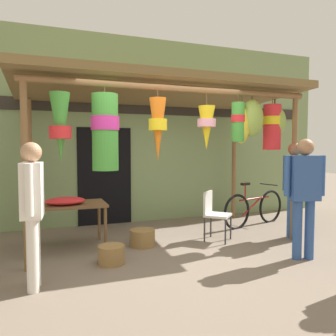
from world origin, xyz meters
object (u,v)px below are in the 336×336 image
object	(u,v)px
flower_heap_on_table	(66,201)
parked_bicycle	(254,208)
customer_foreground	(32,203)
wicker_basket_by_table	(142,238)
wicker_basket_spare	(111,255)
passerby_at_right	(294,182)
display_table	(67,209)
folding_chair	(214,211)
vendor_in_orange	(304,188)

from	to	relation	value
flower_heap_on_table	parked_bicycle	bearing A→B (deg)	5.86
customer_foreground	flower_heap_on_table	bearing A→B (deg)	72.06
wicker_basket_by_table	wicker_basket_spare	world-z (taller)	wicker_basket_by_table
customer_foreground	passerby_at_right	bearing A→B (deg)	8.88
wicker_basket_by_table	parked_bicycle	distance (m)	2.63
display_table	customer_foreground	size ratio (longest dim) A/B	0.73
wicker_basket_spare	customer_foreground	xyz separation A→B (m)	(-0.98, -0.51, 0.85)
folding_chair	wicker_basket_by_table	distance (m)	1.30
flower_heap_on_table	wicker_basket_by_table	world-z (taller)	flower_heap_on_table
folding_chair	passerby_at_right	bearing A→B (deg)	-17.26
vendor_in_orange	display_table	bearing A→B (deg)	151.03
folding_chair	parked_bicycle	world-z (taller)	parked_bicycle
display_table	vendor_in_orange	size ratio (longest dim) A/B	0.70
folding_chair	parked_bicycle	xyz separation A→B (m)	(1.31, 0.70, -0.16)
flower_heap_on_table	vendor_in_orange	distance (m)	3.55
wicker_basket_spare	passerby_at_right	size ratio (longest dim) A/B	0.22
flower_heap_on_table	wicker_basket_spare	bearing A→B (deg)	-58.92
flower_heap_on_table	parked_bicycle	world-z (taller)	parked_bicycle
display_table	parked_bicycle	size ratio (longest dim) A/B	0.71
wicker_basket_by_table	parked_bicycle	xyz separation A→B (m)	(2.55, 0.59, 0.21)
wicker_basket_by_table	customer_foreground	xyz separation A→B (m)	(-1.61, -1.17, 0.84)
wicker_basket_spare	parked_bicycle	size ratio (longest dim) A/B	0.21
wicker_basket_by_table	passerby_at_right	bearing A→B (deg)	-11.32
wicker_basket_spare	customer_foreground	bearing A→B (deg)	-152.34
display_table	customer_foreground	xyz separation A→B (m)	(-0.46, -1.47, 0.35)
passerby_at_right	display_table	bearing A→B (deg)	167.69
vendor_in_orange	customer_foreground	distance (m)	3.59
vendor_in_orange	passerby_at_right	distance (m)	1.10
display_table	parked_bicycle	world-z (taller)	parked_bicycle
folding_chair	passerby_at_right	world-z (taller)	passerby_at_right
display_table	vendor_in_orange	bearing A→B (deg)	-28.97
display_table	flower_heap_on_table	world-z (taller)	flower_heap_on_table
wicker_basket_spare	passerby_at_right	xyz separation A→B (m)	(3.22, 0.14, 0.87)
display_table	wicker_basket_by_table	distance (m)	1.29
wicker_basket_spare	vendor_in_orange	xyz separation A→B (m)	(2.61, -0.77, 0.89)
wicker_basket_spare	passerby_at_right	distance (m)	3.34
wicker_basket_by_table	wicker_basket_spare	bearing A→B (deg)	-133.93
parked_bicycle	wicker_basket_spare	bearing A→B (deg)	-158.52
folding_chair	parked_bicycle	bearing A→B (deg)	27.93
display_table	parked_bicycle	xyz separation A→B (m)	(3.71, 0.30, -0.29)
flower_heap_on_table	wicker_basket_by_table	size ratio (longest dim) A/B	1.49
wicker_basket_spare	folding_chair	bearing A→B (deg)	16.60
customer_foreground	display_table	bearing A→B (deg)	72.62
display_table	folding_chair	world-z (taller)	folding_chair
parked_bicycle	flower_heap_on_table	bearing A→B (deg)	-174.14
parked_bicycle	vendor_in_orange	xyz separation A→B (m)	(-0.58, -2.02, 0.67)
display_table	passerby_at_right	xyz separation A→B (m)	(3.73, -0.81, 0.36)
flower_heap_on_table	parked_bicycle	xyz separation A→B (m)	(3.72, 0.38, -0.42)
passerby_at_right	parked_bicycle	bearing A→B (deg)	91.44
folding_chair	passerby_at_right	size ratio (longest dim) A/B	0.50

